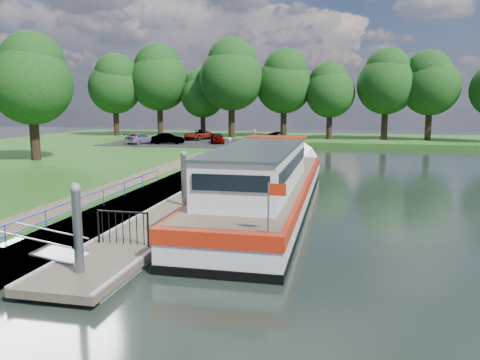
% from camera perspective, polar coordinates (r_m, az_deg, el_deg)
% --- Properties ---
extents(ground, '(160.00, 160.00, 0.00)m').
position_cam_1_polar(ground, '(14.68, -17.80, -11.45)').
color(ground, black).
rests_on(ground, ground).
extents(bank_edge, '(1.10, 90.00, 0.78)m').
position_cam_1_polar(bank_edge, '(28.87, -7.38, -0.15)').
color(bank_edge, '#473D2D').
rests_on(bank_edge, ground).
extents(far_bank, '(60.00, 18.00, 0.60)m').
position_cam_1_polar(far_bank, '(64.19, 16.67, 4.63)').
color(far_bank, '#215017').
rests_on(far_bank, ground).
extents(footpath, '(1.60, 40.00, 0.05)m').
position_cam_1_polar(footpath, '(23.29, -17.50, -1.75)').
color(footpath, brown).
rests_on(footpath, riverbank).
extents(carpark, '(14.00, 12.00, 0.06)m').
position_cam_1_polar(carpark, '(53.16, -7.69, 4.60)').
color(carpark, black).
rests_on(carpark, riverbank).
extents(blue_fence, '(0.04, 18.04, 0.72)m').
position_cam_1_polar(blue_fence, '(18.17, -20.83, -3.31)').
color(blue_fence, '#0C2DBF').
rests_on(blue_fence, riverbank).
extents(pontoon, '(2.50, 30.00, 0.56)m').
position_cam_1_polar(pontoon, '(26.26, -3.58, -1.48)').
color(pontoon, brown).
rests_on(pontoon, ground).
extents(mooring_piles, '(0.30, 27.30, 3.55)m').
position_cam_1_polar(mooring_piles, '(26.08, -3.61, 0.88)').
color(mooring_piles, gray).
rests_on(mooring_piles, ground).
extents(gangway, '(2.58, 1.00, 0.92)m').
position_cam_1_polar(gangway, '(15.84, -22.86, -7.81)').
color(gangway, '#A5A8AD').
rests_on(gangway, ground).
extents(gate_panel, '(1.85, 0.05, 1.15)m').
position_cam_1_polar(gate_panel, '(16.18, -14.11, -5.08)').
color(gate_panel, black).
rests_on(gate_panel, ground).
extents(barge, '(4.36, 21.15, 4.78)m').
position_cam_1_polar(barge, '(23.55, 3.60, -0.50)').
color(barge, black).
rests_on(barge, ground).
extents(horizon_trees, '(54.38, 10.03, 12.87)m').
position_cam_1_polar(horizon_trees, '(61.18, 4.17, 11.96)').
color(horizon_trees, '#332316').
rests_on(horizon_trees, ground).
extents(bank_tree_a, '(6.12, 6.12, 9.72)m').
position_cam_1_polar(bank_tree_a, '(39.41, -24.08, 11.32)').
color(bank_tree_a, '#332316').
rests_on(bank_tree_a, riverbank).
extents(car_a, '(2.42, 3.65, 1.16)m').
position_cam_1_polar(car_a, '(50.90, -2.79, 5.15)').
color(car_a, '#999999').
rests_on(car_a, carpark).
extents(car_b, '(3.62, 2.08, 1.13)m').
position_cam_1_polar(car_b, '(50.56, -8.78, 5.01)').
color(car_b, '#999999').
rests_on(car_b, carpark).
extents(car_c, '(2.74, 4.12, 1.11)m').
position_cam_1_polar(car_c, '(51.58, -12.00, 4.99)').
color(car_c, '#999999').
rests_on(car_c, carpark).
extents(car_d, '(2.92, 4.54, 1.16)m').
position_cam_1_polar(car_d, '(56.08, -5.17, 5.51)').
color(car_d, '#999999').
rests_on(car_d, carpark).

